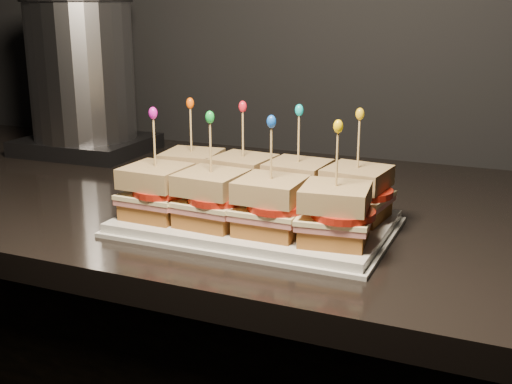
% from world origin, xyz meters
% --- Properties ---
extents(granite_slab, '(2.37, 0.74, 0.04)m').
position_xyz_m(granite_slab, '(-0.15, 1.64, 0.89)').
color(granite_slab, black).
rests_on(granite_slab, cabinet).
extents(platter, '(0.37, 0.23, 0.02)m').
position_xyz_m(platter, '(0.04, 1.49, 0.92)').
color(platter, silver).
rests_on(platter, granite_slab).
extents(platter_rim, '(0.38, 0.24, 0.01)m').
position_xyz_m(platter_rim, '(0.04, 1.49, 0.91)').
color(platter_rim, silver).
rests_on(platter_rim, granite_slab).
extents(sandwich_0_bread_bot, '(0.09, 0.09, 0.02)m').
position_xyz_m(sandwich_0_bread_bot, '(-0.09, 1.54, 0.94)').
color(sandwich_0_bread_bot, brown).
rests_on(sandwich_0_bread_bot, platter).
extents(sandwich_0_ham, '(0.10, 0.09, 0.01)m').
position_xyz_m(sandwich_0_ham, '(-0.09, 1.54, 0.95)').
color(sandwich_0_ham, '#BB685F').
rests_on(sandwich_0_ham, sandwich_0_bread_bot).
extents(sandwich_0_cheese, '(0.10, 0.10, 0.01)m').
position_xyz_m(sandwich_0_cheese, '(-0.09, 1.54, 0.96)').
color(sandwich_0_cheese, beige).
rests_on(sandwich_0_cheese, sandwich_0_ham).
extents(sandwich_0_tomato, '(0.08, 0.08, 0.01)m').
position_xyz_m(sandwich_0_tomato, '(-0.08, 1.53, 0.97)').
color(sandwich_0_tomato, '#AD1E10').
rests_on(sandwich_0_tomato, sandwich_0_cheese).
extents(sandwich_0_bread_top, '(0.09, 0.09, 0.03)m').
position_xyz_m(sandwich_0_bread_top, '(-0.09, 1.54, 0.99)').
color(sandwich_0_bread_top, '#623611').
rests_on(sandwich_0_bread_top, sandwich_0_tomato).
extents(sandwich_0_pick, '(0.00, 0.00, 0.09)m').
position_xyz_m(sandwich_0_pick, '(-0.09, 1.54, 1.03)').
color(sandwich_0_pick, tan).
rests_on(sandwich_0_pick, sandwich_0_bread_top).
extents(sandwich_0_frill, '(0.01, 0.01, 0.02)m').
position_xyz_m(sandwich_0_frill, '(-0.09, 1.54, 1.08)').
color(sandwich_0_frill, '#F95704').
rests_on(sandwich_0_frill, sandwich_0_pick).
extents(sandwich_1_bread_bot, '(0.09, 0.09, 0.02)m').
position_xyz_m(sandwich_1_bread_bot, '(-0.00, 1.54, 0.94)').
color(sandwich_1_bread_bot, brown).
rests_on(sandwich_1_bread_bot, platter).
extents(sandwich_1_ham, '(0.10, 0.09, 0.01)m').
position_xyz_m(sandwich_1_ham, '(-0.00, 1.54, 0.95)').
color(sandwich_1_ham, '#BB685F').
rests_on(sandwich_1_ham, sandwich_1_bread_bot).
extents(sandwich_1_cheese, '(0.10, 0.09, 0.01)m').
position_xyz_m(sandwich_1_cheese, '(-0.00, 1.54, 0.96)').
color(sandwich_1_cheese, beige).
rests_on(sandwich_1_cheese, sandwich_1_ham).
extents(sandwich_1_tomato, '(0.08, 0.08, 0.01)m').
position_xyz_m(sandwich_1_tomato, '(0.01, 1.53, 0.97)').
color(sandwich_1_tomato, '#AD1E10').
rests_on(sandwich_1_tomato, sandwich_1_cheese).
extents(sandwich_1_bread_top, '(0.09, 0.09, 0.03)m').
position_xyz_m(sandwich_1_bread_top, '(-0.00, 1.54, 0.99)').
color(sandwich_1_bread_top, '#623611').
rests_on(sandwich_1_bread_top, sandwich_1_tomato).
extents(sandwich_1_pick, '(0.00, 0.00, 0.09)m').
position_xyz_m(sandwich_1_pick, '(-0.00, 1.54, 1.03)').
color(sandwich_1_pick, tan).
rests_on(sandwich_1_pick, sandwich_1_bread_top).
extents(sandwich_1_frill, '(0.01, 0.01, 0.02)m').
position_xyz_m(sandwich_1_frill, '(-0.00, 1.54, 1.08)').
color(sandwich_1_frill, red).
rests_on(sandwich_1_frill, sandwich_1_pick).
extents(sandwich_2_bread_bot, '(0.09, 0.09, 0.02)m').
position_xyz_m(sandwich_2_bread_bot, '(0.09, 1.54, 0.94)').
color(sandwich_2_bread_bot, brown).
rests_on(sandwich_2_bread_bot, platter).
extents(sandwich_2_ham, '(0.09, 0.09, 0.01)m').
position_xyz_m(sandwich_2_ham, '(0.09, 1.54, 0.95)').
color(sandwich_2_ham, '#BB685F').
rests_on(sandwich_2_ham, sandwich_2_bread_bot).
extents(sandwich_2_cheese, '(0.10, 0.09, 0.01)m').
position_xyz_m(sandwich_2_cheese, '(0.09, 1.54, 0.96)').
color(sandwich_2_cheese, beige).
rests_on(sandwich_2_cheese, sandwich_2_ham).
extents(sandwich_2_tomato, '(0.08, 0.08, 0.01)m').
position_xyz_m(sandwich_2_tomato, '(0.10, 1.53, 0.97)').
color(sandwich_2_tomato, '#AD1E10').
rests_on(sandwich_2_tomato, sandwich_2_cheese).
extents(sandwich_2_bread_top, '(0.09, 0.09, 0.03)m').
position_xyz_m(sandwich_2_bread_top, '(0.09, 1.54, 0.99)').
color(sandwich_2_bread_top, '#623611').
rests_on(sandwich_2_bread_top, sandwich_2_tomato).
extents(sandwich_2_pick, '(0.00, 0.00, 0.09)m').
position_xyz_m(sandwich_2_pick, '(0.09, 1.54, 1.03)').
color(sandwich_2_pick, tan).
rests_on(sandwich_2_pick, sandwich_2_bread_top).
extents(sandwich_2_frill, '(0.01, 0.01, 0.02)m').
position_xyz_m(sandwich_2_frill, '(0.09, 1.54, 1.08)').
color(sandwich_2_frill, '#09BDC2').
rests_on(sandwich_2_frill, sandwich_2_pick).
extents(sandwich_3_bread_bot, '(0.09, 0.09, 0.02)m').
position_xyz_m(sandwich_3_bread_bot, '(0.17, 1.54, 0.94)').
color(sandwich_3_bread_bot, brown).
rests_on(sandwich_3_bread_bot, platter).
extents(sandwich_3_ham, '(0.10, 0.10, 0.01)m').
position_xyz_m(sandwich_3_ham, '(0.17, 1.54, 0.95)').
color(sandwich_3_ham, '#BB685F').
rests_on(sandwich_3_ham, sandwich_3_bread_bot).
extents(sandwich_3_cheese, '(0.10, 0.10, 0.01)m').
position_xyz_m(sandwich_3_cheese, '(0.17, 1.54, 0.96)').
color(sandwich_3_cheese, beige).
rests_on(sandwich_3_cheese, sandwich_3_ham).
extents(sandwich_3_tomato, '(0.08, 0.08, 0.01)m').
position_xyz_m(sandwich_3_tomato, '(0.18, 1.53, 0.97)').
color(sandwich_3_tomato, '#AD1E10').
rests_on(sandwich_3_tomato, sandwich_3_cheese).
extents(sandwich_3_bread_top, '(0.09, 0.09, 0.03)m').
position_xyz_m(sandwich_3_bread_top, '(0.17, 1.54, 0.99)').
color(sandwich_3_bread_top, '#623611').
rests_on(sandwich_3_bread_top, sandwich_3_tomato).
extents(sandwich_3_pick, '(0.00, 0.00, 0.09)m').
position_xyz_m(sandwich_3_pick, '(0.17, 1.54, 1.03)').
color(sandwich_3_pick, tan).
rests_on(sandwich_3_pick, sandwich_3_bread_top).
extents(sandwich_3_frill, '(0.01, 0.01, 0.02)m').
position_xyz_m(sandwich_3_frill, '(0.17, 1.54, 1.08)').
color(sandwich_3_frill, '#E9B112').
rests_on(sandwich_3_frill, sandwich_3_pick).
extents(sandwich_4_bread_bot, '(0.08, 0.08, 0.02)m').
position_xyz_m(sandwich_4_bread_bot, '(-0.09, 1.43, 0.94)').
color(sandwich_4_bread_bot, brown).
rests_on(sandwich_4_bread_bot, platter).
extents(sandwich_4_ham, '(0.09, 0.09, 0.01)m').
position_xyz_m(sandwich_4_ham, '(-0.09, 1.43, 0.95)').
color(sandwich_4_ham, '#BB685F').
rests_on(sandwich_4_ham, sandwich_4_bread_bot).
extents(sandwich_4_cheese, '(0.09, 0.09, 0.01)m').
position_xyz_m(sandwich_4_cheese, '(-0.09, 1.43, 0.96)').
color(sandwich_4_cheese, beige).
rests_on(sandwich_4_cheese, sandwich_4_ham).
extents(sandwich_4_tomato, '(0.08, 0.08, 0.01)m').
position_xyz_m(sandwich_4_tomato, '(-0.08, 1.43, 0.97)').
color(sandwich_4_tomato, '#AD1E10').
rests_on(sandwich_4_tomato, sandwich_4_cheese).
extents(sandwich_4_bread_top, '(0.08, 0.08, 0.03)m').
position_xyz_m(sandwich_4_bread_top, '(-0.09, 1.43, 0.99)').
color(sandwich_4_bread_top, '#623611').
rests_on(sandwich_4_bread_top, sandwich_4_tomato).
extents(sandwich_4_pick, '(0.00, 0.00, 0.09)m').
position_xyz_m(sandwich_4_pick, '(-0.09, 1.43, 1.03)').
color(sandwich_4_pick, tan).
rests_on(sandwich_4_pick, sandwich_4_bread_top).
extents(sandwich_4_frill, '(0.01, 0.01, 0.02)m').
position_xyz_m(sandwich_4_frill, '(-0.09, 1.43, 1.08)').
color(sandwich_4_frill, '#D014A7').
rests_on(sandwich_4_frill, sandwich_4_pick).
extents(sandwich_5_bread_bot, '(0.09, 0.09, 0.02)m').
position_xyz_m(sandwich_5_bread_bot, '(-0.00, 1.43, 0.94)').
color(sandwich_5_bread_bot, brown).
rests_on(sandwich_5_bread_bot, platter).
extents(sandwich_5_ham, '(0.09, 0.09, 0.01)m').
position_xyz_m(sandwich_5_ham, '(-0.00, 1.43, 0.95)').
color(sandwich_5_ham, '#BB685F').
rests_on(sandwich_5_ham, sandwich_5_bread_bot).
extents(sandwich_5_cheese, '(0.10, 0.09, 0.01)m').
position_xyz_m(sandwich_5_cheese, '(-0.00, 1.43, 0.96)').
color(sandwich_5_cheese, beige).
rests_on(sandwich_5_cheese, sandwich_5_ham).
extents(sandwich_5_tomato, '(0.08, 0.08, 0.01)m').
position_xyz_m(sandwich_5_tomato, '(0.01, 1.43, 0.97)').
color(sandwich_5_tomato, '#AD1E10').
rests_on(sandwich_5_tomato, sandwich_5_cheese).
extents(sandwich_5_bread_top, '(0.09, 0.09, 0.03)m').
position_xyz_m(sandwich_5_bread_top, '(-0.00, 1.43, 0.99)').
color(sandwich_5_bread_top, '#623611').
rests_on(sandwich_5_bread_top, sandwich_5_tomato).
extents(sandwich_5_pick, '(0.00, 0.00, 0.09)m').
position_xyz_m(sandwich_5_pick, '(-0.00, 1.43, 1.03)').
color(sandwich_5_pick, tan).
rests_on(sandwich_5_pick, sandwich_5_bread_top).
extents(sandwich_5_frill, '(0.01, 0.01, 0.02)m').
position_xyz_m(sandwich_5_frill, '(-0.00, 1.43, 1.08)').
color(sandwich_5_frill, green).
rests_on(sandwich_5_frill, sandwich_5_pick).
extents(sandwich_6_bread_bot, '(0.08, 0.08, 0.02)m').
position_xyz_m(sandwich_6_bread_bot, '(0.09, 1.43, 0.94)').
color(sandwich_6_bread_bot, brown).
rests_on(sandwich_6_bread_bot, platter).
extents(sandwich_6_ham, '(0.09, 0.09, 0.01)m').
position_xyz_m(sandwich_6_ham, '(0.09, 1.43, 0.95)').
color(sandwich_6_ham, '#BB685F').
rests_on(sandwich_6_ham, sandwich_6_bread_bot).
extents(sandwich_6_cheese, '(0.09, 0.09, 0.01)m').
position_xyz_m(sandwich_6_cheese, '(0.09, 1.43, 0.96)').
color(sandwich_6_cheese, beige).
rests_on(sandwich_6_cheese, sandwich_6_ham).
extents(sandwich_6_tomato, '(0.08, 0.08, 0.01)m').
position_xyz_m(sandwich_6_tomato, '(0.10, 1.43, 0.97)').
color(sandwich_6_tomato, '#AD1E10').
rests_on(sandwich_6_tomato, sandwich_6_cheese).
extents(sandwich_6_bread_top, '(0.08, 0.08, 0.03)m').
position_xyz_m(sandwich_6_bread_top, '(0.09, 1.43, 0.99)').
color(sandwich_6_bread_top, '#623611').
rests_on(sandwich_6_bread_top, sandwich_6_tomato).
extents(sandwich_6_pick, '(0.00, 0.00, 0.09)m').
position_xyz_m(sandwich_6_pick, '(0.09, 1.43, 1.03)').
color(sandwich_6_pick, tan).
rests_on(sandwich_6_pick, sandwich_6_bread_top).
extents(sandwich_6_frill, '(0.01, 0.01, 0.02)m').
position_xyz_m(sandwich_6_frill, '(0.09, 1.43, 1.08)').
color(sandwich_6_frill, blue).
rests_on(sandwich_6_frill, sandwich_6_pick).
extents(sandwich_7_bread_bot, '(0.09, 0.09, 0.02)m').
position_xyz_m(sandwich_7_bread_bot, '(0.17, 1.43, 0.94)').
color(sandwich_7_bread_bot, brown).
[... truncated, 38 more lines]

